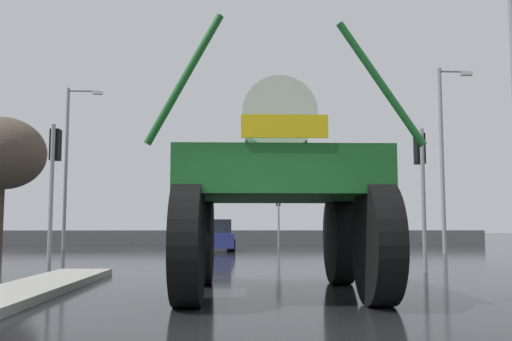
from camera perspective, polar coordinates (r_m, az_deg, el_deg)
name	(u,v)px	position (r m, az deg, el deg)	size (l,w,h in m)	color
ground_plane	(243,254)	(24.80, -1.32, -8.38)	(120.00, 120.00, 0.00)	black
oversize_sprayer	(276,190)	(10.67, 2.03, -1.92)	(4.46, 5.35, 4.63)	black
sedan_ahead	(213,236)	(27.89, -4.29, -6.58)	(2.15, 4.23, 1.52)	navy
traffic_signal_near_left	(54,165)	(16.06, -19.59, 0.56)	(0.24, 0.54, 3.92)	gray
traffic_signal_near_right	(421,168)	(16.11, 16.19, 0.29)	(0.24, 0.54, 3.86)	gray
traffic_signal_far_left	(278,205)	(33.78, 2.25, -3.52)	(0.24, 0.55, 3.31)	gray
streetlight_far_left	(69,159)	(31.34, -18.27, 1.10)	(1.88, 0.24, 8.49)	gray
streetlight_far_right	(444,150)	(26.95, 18.33, 1.95)	(1.60, 0.24, 8.39)	gray
bare_tree_left	(2,154)	(28.34, -24.10, 1.55)	(3.89, 3.89, 6.16)	#473828
roadside_barrier	(241,237)	(37.09, -1.56, -6.72)	(32.09, 0.24, 0.90)	#59595B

